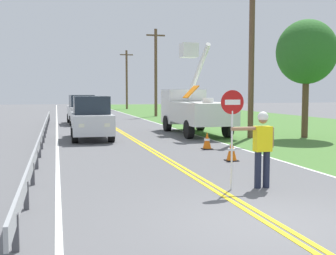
{
  "coord_description": "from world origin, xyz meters",
  "views": [
    {
      "loc": [
        -3.59,
        -6.55,
        2.27
      ],
      "look_at": [
        -0.28,
        6.13,
        1.2
      ],
      "focal_mm": 45.72,
      "sensor_mm": 36.0,
      "label": 1
    }
  ],
  "objects_px": {
    "utility_bucket_truck": "(193,108)",
    "roadside_tree_verge": "(307,52)",
    "utility_pole_far": "(127,79)",
    "traffic_cone_lead": "(232,151)",
    "flagger_worker": "(262,144)",
    "utility_pole_mid": "(156,71)",
    "oncoming_suv_second": "(82,109)",
    "traffic_cone_mid": "(207,141)",
    "utility_pole_near": "(252,49)",
    "stop_sign_paddle": "(232,117)",
    "oncoming_suv_nearest": "(91,118)"
  },
  "relations": [
    {
      "from": "utility_bucket_truck",
      "to": "roadside_tree_verge",
      "type": "distance_m",
      "value": 6.62
    },
    {
      "from": "utility_pole_far",
      "to": "traffic_cone_lead",
      "type": "distance_m",
      "value": 46.14
    },
    {
      "from": "flagger_worker",
      "to": "utility_pole_mid",
      "type": "distance_m",
      "value": 31.29
    },
    {
      "from": "oncoming_suv_second",
      "to": "utility_pole_mid",
      "type": "xyz_separation_m",
      "value": [
        7.47,
        8.29,
        3.26
      ]
    },
    {
      "from": "traffic_cone_mid",
      "to": "utility_bucket_truck",
      "type": "bearing_deg",
      "value": 77.0
    },
    {
      "from": "flagger_worker",
      "to": "traffic_cone_mid",
      "type": "relative_size",
      "value": 2.61
    },
    {
      "from": "utility_pole_far",
      "to": "roadside_tree_verge",
      "type": "height_order",
      "value": "utility_pole_far"
    },
    {
      "from": "utility_bucket_truck",
      "to": "utility_pole_far",
      "type": "relative_size",
      "value": 0.84
    },
    {
      "from": "utility_bucket_truck",
      "to": "utility_pole_near",
      "type": "relative_size",
      "value": 0.8
    },
    {
      "from": "utility_pole_near",
      "to": "stop_sign_paddle",
      "type": "bearing_deg",
      "value": -117.62
    },
    {
      "from": "traffic_cone_lead",
      "to": "traffic_cone_mid",
      "type": "relative_size",
      "value": 1.0
    },
    {
      "from": "stop_sign_paddle",
      "to": "roadside_tree_verge",
      "type": "bearing_deg",
      "value": 50.39
    },
    {
      "from": "utility_bucket_truck",
      "to": "traffic_cone_lead",
      "type": "relative_size",
      "value": 9.73
    },
    {
      "from": "flagger_worker",
      "to": "stop_sign_paddle",
      "type": "bearing_deg",
      "value": 179.08
    },
    {
      "from": "oncoming_suv_second",
      "to": "traffic_cone_mid",
      "type": "bearing_deg",
      "value": -75.3
    },
    {
      "from": "utility_pole_near",
      "to": "utility_bucket_truck",
      "type": "bearing_deg",
      "value": 124.96
    },
    {
      "from": "oncoming_suv_second",
      "to": "traffic_cone_mid",
      "type": "height_order",
      "value": "oncoming_suv_second"
    },
    {
      "from": "stop_sign_paddle",
      "to": "roadside_tree_verge",
      "type": "distance_m",
      "value": 13.12
    },
    {
      "from": "utility_pole_near",
      "to": "utility_pole_far",
      "type": "relative_size",
      "value": 1.05
    },
    {
      "from": "utility_pole_near",
      "to": "utility_pole_mid",
      "type": "bearing_deg",
      "value": 90.54
    },
    {
      "from": "stop_sign_paddle",
      "to": "oncoming_suv_second",
      "type": "xyz_separation_m",
      "value": [
        -2.18,
        22.49,
        -0.65
      ]
    },
    {
      "from": "oncoming_suv_second",
      "to": "roadside_tree_verge",
      "type": "distance_m",
      "value": 16.62
    },
    {
      "from": "oncoming_suv_nearest",
      "to": "utility_pole_mid",
      "type": "xyz_separation_m",
      "value": [
        7.61,
        18.94,
        3.26
      ]
    },
    {
      "from": "oncoming_suv_nearest",
      "to": "utility_pole_mid",
      "type": "height_order",
      "value": "utility_pole_mid"
    },
    {
      "from": "traffic_cone_mid",
      "to": "utility_pole_near",
      "type": "bearing_deg",
      "value": 44.63
    },
    {
      "from": "stop_sign_paddle",
      "to": "utility_bucket_truck",
      "type": "distance_m",
      "value": 13.89
    },
    {
      "from": "utility_pole_far",
      "to": "utility_pole_near",
      "type": "bearing_deg",
      "value": -90.07
    },
    {
      "from": "traffic_cone_lead",
      "to": "roadside_tree_verge",
      "type": "height_order",
      "value": "roadside_tree_verge"
    },
    {
      "from": "oncoming_suv_nearest",
      "to": "traffic_cone_mid",
      "type": "height_order",
      "value": "oncoming_suv_nearest"
    },
    {
      "from": "utility_bucket_truck",
      "to": "roadside_tree_verge",
      "type": "xyz_separation_m",
      "value": [
        4.8,
        -3.55,
        2.87
      ]
    },
    {
      "from": "flagger_worker",
      "to": "oncoming_suv_nearest",
      "type": "distance_m",
      "value": 12.25
    },
    {
      "from": "oncoming_suv_second",
      "to": "roadside_tree_verge",
      "type": "relative_size",
      "value": 0.79
    },
    {
      "from": "utility_bucket_truck",
      "to": "utility_pole_far",
      "type": "bearing_deg",
      "value": 86.64
    },
    {
      "from": "oncoming_suv_second",
      "to": "traffic_cone_lead",
      "type": "bearing_deg",
      "value": -78.28
    },
    {
      "from": "flagger_worker",
      "to": "traffic_cone_mid",
      "type": "xyz_separation_m",
      "value": [
        1.13,
        6.96,
        -0.71
      ]
    },
    {
      "from": "utility_bucket_truck",
      "to": "flagger_worker",
      "type": "bearing_deg",
      "value": -101.07
    },
    {
      "from": "stop_sign_paddle",
      "to": "utility_bucket_truck",
      "type": "relative_size",
      "value": 0.34
    },
    {
      "from": "flagger_worker",
      "to": "utility_pole_near",
      "type": "height_order",
      "value": "utility_pole_near"
    },
    {
      "from": "utility_pole_mid",
      "to": "oncoming_suv_nearest",
      "type": "bearing_deg",
      "value": -111.9
    },
    {
      "from": "flagger_worker",
      "to": "oncoming_suv_nearest",
      "type": "relative_size",
      "value": 0.39
    },
    {
      "from": "oncoming_suv_second",
      "to": "flagger_worker",
      "type": "bearing_deg",
      "value": -82.54
    },
    {
      "from": "traffic_cone_mid",
      "to": "utility_pole_mid",
      "type": "bearing_deg",
      "value": 81.9
    },
    {
      "from": "flagger_worker",
      "to": "traffic_cone_mid",
      "type": "distance_m",
      "value": 7.09
    },
    {
      "from": "oncoming_suv_nearest",
      "to": "oncoming_suv_second",
      "type": "height_order",
      "value": "same"
    },
    {
      "from": "utility_pole_near",
      "to": "utility_pole_mid",
      "type": "relative_size",
      "value": 1.03
    },
    {
      "from": "utility_pole_mid",
      "to": "traffic_cone_lead",
      "type": "height_order",
      "value": "utility_pole_mid"
    },
    {
      "from": "utility_bucket_truck",
      "to": "utility_pole_far",
      "type": "height_order",
      "value": "utility_pole_far"
    },
    {
      "from": "utility_bucket_truck",
      "to": "oncoming_suv_second",
      "type": "bearing_deg",
      "value": 121.72
    },
    {
      "from": "oncoming_suv_nearest",
      "to": "utility_pole_near",
      "type": "height_order",
      "value": "utility_pole_near"
    },
    {
      "from": "oncoming_suv_second",
      "to": "traffic_cone_lead",
      "type": "height_order",
      "value": "oncoming_suv_second"
    }
  ]
}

